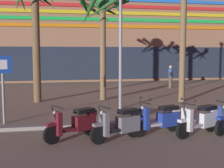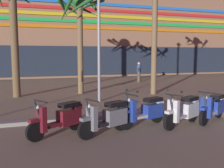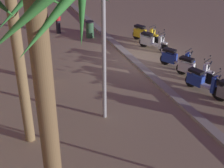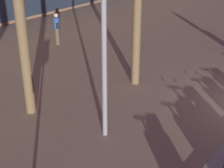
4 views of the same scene
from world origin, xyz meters
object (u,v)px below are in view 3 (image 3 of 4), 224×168
scooter_blue_tail_end (201,81)px  scooter_white_mid_rear (192,68)px  pedestrian_strolling_near_curb (58,20)px  palm_tree_by_mall_entrance (12,10)px  street_lamp (103,7)px  scooter_yellow_lead_nearest (144,34)px  palm_tree_far_corner (39,37)px  scooter_silver_gap_after_mid (151,41)px  litter_bin (90,29)px  scooter_blue_mid_front (175,58)px

scooter_blue_tail_end → scooter_white_mid_rear: 1.21m
pedestrian_strolling_near_curb → palm_tree_by_mall_entrance: bearing=161.5°
pedestrian_strolling_near_curb → street_lamp: bearing=176.4°
scooter_yellow_lead_nearest → palm_tree_far_corner: (-10.15, 7.28, 4.13)m
scooter_silver_gap_after_mid → palm_tree_by_mall_entrance: (-5.53, 7.24, 3.77)m
scooter_yellow_lead_nearest → street_lamp: (-6.37, 4.69, 3.50)m
palm_tree_by_mall_entrance → litter_bin: size_ratio=5.74×
pedestrian_strolling_near_curb → litter_bin: (-1.38, -1.52, -0.33)m
scooter_blue_mid_front → street_lamp: street_lamp is taller
scooter_silver_gap_after_mid → palm_tree_by_mall_entrance: bearing=127.4°
scooter_white_mid_rear → palm_tree_far_corner: palm_tree_far_corner is taller
palm_tree_by_mall_entrance → palm_tree_far_corner: size_ratio=0.89×
scooter_blue_mid_front → pedestrian_strolling_near_curb: (6.77, 3.90, 0.36)m
palm_tree_by_mall_entrance → pedestrian_strolling_near_curb: bearing=-18.5°
street_lamp → palm_tree_by_mall_entrance: bearing=98.0°
scooter_white_mid_rear → street_lamp: street_lamp is taller
street_lamp → scooter_white_mid_rear: bearing=-72.0°
scooter_white_mid_rear → street_lamp: (-1.51, 4.63, 3.49)m
palm_tree_by_mall_entrance → palm_tree_far_corner: palm_tree_far_corner is taller
scooter_blue_mid_front → palm_tree_far_corner: (-6.50, 7.08, 4.14)m
scooter_blue_mid_front → litter_bin: size_ratio=1.74×
scooter_yellow_lead_nearest → palm_tree_far_corner: size_ratio=0.27×
palm_tree_far_corner → litter_bin: (11.89, -4.70, -4.11)m
palm_tree_by_mall_entrance → scooter_yellow_lead_nearest: bearing=-47.6°
scooter_white_mid_rear → pedestrian_strolling_near_curb: (7.99, 4.03, 0.35)m
scooter_white_mid_rear → palm_tree_far_corner: (-5.28, 7.22, 4.13)m
scooter_blue_mid_front → pedestrian_strolling_near_curb: 7.82m
scooter_silver_gap_after_mid → street_lamp: bearing=138.6°
scooter_blue_tail_end → scooter_yellow_lead_nearest: bearing=-3.9°
scooter_white_mid_rear → palm_tree_by_mall_entrance: bearing=104.4°
scooter_silver_gap_after_mid → scooter_blue_tail_end: bearing=176.9°
scooter_blue_tail_end → scooter_silver_gap_after_mid: size_ratio=1.07×
scooter_yellow_lead_nearest → pedestrian_strolling_near_curb: bearing=52.7°
scooter_silver_gap_after_mid → litter_bin: scooter_silver_gap_after_mid is taller
scooter_silver_gap_after_mid → scooter_white_mid_rear: bearing=-178.6°
litter_bin → palm_tree_far_corner: bearing=158.4°
palm_tree_far_corner → street_lamp: (3.77, -2.58, -0.63)m
scooter_blue_tail_end → scooter_blue_mid_front: (2.39, -0.21, -0.00)m
scooter_white_mid_rear → pedestrian_strolling_near_curb: 8.95m
scooter_blue_tail_end → litter_bin: size_ratio=1.85×
scooter_blue_mid_front → scooter_silver_gap_after_mid: bearing=-1.1°
scooter_blue_tail_end → palm_tree_by_mall_entrance: 7.97m
palm_tree_by_mall_entrance → litter_bin: palm_tree_by_mall_entrance is taller
scooter_blue_mid_front → scooter_silver_gap_after_mid: (2.42, -0.05, 0.00)m
palm_tree_far_corner → litter_bin: bearing=-21.6°
scooter_yellow_lead_nearest → litter_bin: 3.11m
scooter_white_mid_rear → scooter_blue_mid_front: bearing=6.3°
scooter_blue_mid_front → palm_tree_by_mall_entrance: palm_tree_by_mall_entrance is taller
scooter_yellow_lead_nearest → palm_tree_by_mall_entrance: bearing=132.4°
scooter_yellow_lead_nearest → scooter_white_mid_rear: bearing=179.3°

